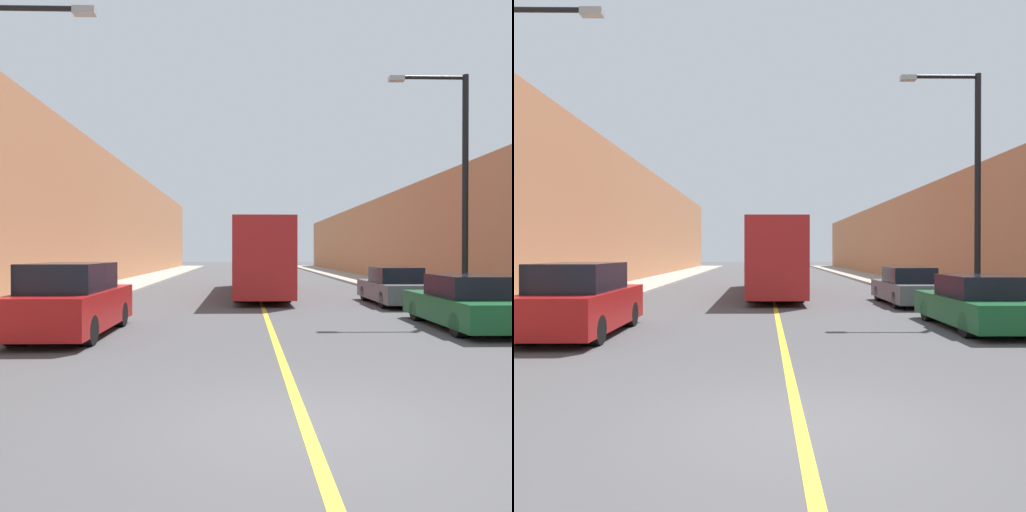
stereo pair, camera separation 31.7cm
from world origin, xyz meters
TOP-DOWN VIEW (x-y plane):
  - ground_plane at (0.00, 0.00)m, footprint 200.00×200.00m
  - sidewalk_left at (-7.90, 30.00)m, footprint 3.14×72.00m
  - sidewalk_right at (7.90, 30.00)m, footprint 3.14×72.00m
  - building_row_left at (-11.47, 30.00)m, footprint 4.00×72.00m
  - building_row_right at (11.47, 30.00)m, footprint 4.00×72.00m
  - road_center_line at (0.00, 30.00)m, footprint 0.16×72.00m
  - bus at (0.05, 19.00)m, footprint 2.43×12.95m
  - parked_suv_left at (-5.04, 6.71)m, footprint 1.94×4.67m
  - car_right_near at (5.31, 7.63)m, footprint 1.78×4.78m
  - car_right_mid at (5.29, 13.90)m, footprint 1.85×4.73m
  - street_lamp_right at (6.40, 10.49)m, footprint 2.66×0.24m

SIDE VIEW (x-z plane):
  - ground_plane at x=0.00m, z-range 0.00..0.00m
  - road_center_line at x=0.00m, z-range 0.00..0.01m
  - sidewalk_left at x=-7.90m, z-range 0.00..0.14m
  - sidewalk_right at x=7.90m, z-range 0.00..0.14m
  - car_right_near at x=5.31m, z-range -0.07..1.40m
  - car_right_mid at x=5.29m, z-range -0.07..1.43m
  - parked_suv_left at x=-5.04m, z-range -0.06..1.76m
  - bus at x=0.05m, z-range 0.11..3.60m
  - building_row_right at x=11.47m, z-range 0.00..6.21m
  - building_row_left at x=-11.47m, z-range 0.00..8.59m
  - street_lamp_right at x=6.40m, z-range 0.68..8.52m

